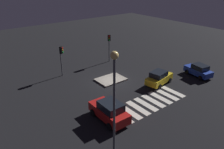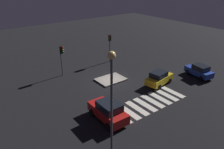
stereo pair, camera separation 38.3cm
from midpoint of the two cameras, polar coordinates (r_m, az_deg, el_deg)
name	(u,v)px [view 2 (the right image)]	position (r m, az deg, el deg)	size (l,w,h in m)	color
ground_plane	(112,81)	(29.10, 0.38, -1.80)	(80.00, 80.00, 0.00)	black
traffic_island	(111,79)	(29.45, 0.06, -1.27)	(3.65, 2.75, 0.18)	gray
car_red	(108,111)	(21.43, -0.49, -9.25)	(2.16, 4.50, 1.94)	red
car_blue	(199,71)	(32.54, 21.65, 0.90)	(2.23, 3.99, 1.67)	#1E389E
car_yellow	(159,78)	(28.70, 12.29, -0.88)	(4.20, 2.40, 1.75)	gold
traffic_light_north	(110,41)	(34.64, -0.25, 8.43)	(0.54, 0.53, 4.39)	#47474C
traffic_light_west	(62,53)	(30.37, -12.36, 5.25)	(0.54, 0.53, 4.19)	#47474C
street_lamp	(112,88)	(15.41, 0.61, -3.59)	(0.56, 0.56, 8.28)	#47474C
crosswalk_near	(149,103)	(24.80, 9.81, -7.14)	(8.75, 3.20, 0.02)	silver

